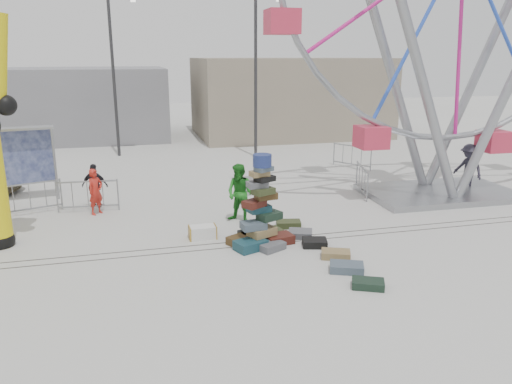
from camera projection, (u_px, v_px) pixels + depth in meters
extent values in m
plane|color=#9E9E99|center=(266.00, 253.00, 13.52)|extent=(90.00, 90.00, 0.00)
cube|color=#47443F|center=(260.00, 245.00, 14.08)|extent=(40.00, 0.04, 0.01)
cube|color=#47443F|center=(257.00, 240.00, 14.45)|extent=(40.00, 0.04, 0.01)
cube|color=gray|center=(288.00, 97.00, 33.21)|extent=(12.00, 8.00, 5.00)
cube|color=gray|center=(86.00, 103.00, 32.08)|extent=(10.00, 8.00, 4.40)
cylinder|color=#2D2D30|center=(256.00, 79.00, 25.32)|extent=(0.16, 0.16, 8.00)
cube|color=silver|center=(279.00, 0.00, 24.60)|extent=(0.25, 0.25, 0.12)
cylinder|color=#2D2D30|center=(114.00, 79.00, 25.53)|extent=(0.16, 0.16, 8.00)
cube|color=silver|center=(133.00, 1.00, 24.81)|extent=(0.25, 0.25, 0.12)
cube|color=#19414D|center=(251.00, 245.00, 13.70)|extent=(1.00, 0.84, 0.27)
cube|color=#4D1C14|center=(279.00, 239.00, 14.19)|extent=(0.87, 0.68, 0.25)
cube|color=#483217|center=(241.00, 240.00, 14.13)|extent=(0.89, 0.81, 0.23)
cube|color=#343E1F|center=(269.00, 233.00, 14.62)|extent=(0.86, 0.70, 0.25)
cube|color=#5A5C62|center=(271.00, 246.00, 13.69)|extent=(0.86, 0.76, 0.21)
cube|color=black|center=(251.00, 235.00, 14.55)|extent=(0.78, 0.61, 0.23)
cube|color=olive|center=(262.00, 231.00, 14.00)|extent=(0.88, 0.75, 0.23)
cube|color=#485967|center=(253.00, 225.00, 13.84)|extent=(0.73, 0.54, 0.21)
cube|color=#192E21|center=(269.00, 216.00, 13.99)|extent=(0.78, 0.68, 0.21)
cube|color=#19414D|center=(259.00, 209.00, 13.97)|extent=(0.72, 0.57, 0.19)
cube|color=#4D1C14|center=(254.00, 204.00, 13.77)|extent=(0.74, 0.68, 0.19)
cube|color=#483217|center=(266.00, 196.00, 13.86)|extent=(0.64, 0.49, 0.19)
cube|color=#343E1F|center=(263.00, 191.00, 13.64)|extent=(0.70, 0.61, 0.17)
cube|color=#5A5C62|center=(257.00, 184.00, 13.66)|extent=(0.59, 0.43, 0.17)
cube|color=black|center=(265.00, 179.00, 13.64)|extent=(0.63, 0.55, 0.15)
cube|color=olive|center=(259.00, 174.00, 13.58)|extent=(0.57, 0.44, 0.15)
cube|color=#485967|center=(264.00, 169.00, 13.52)|extent=(0.58, 0.51, 0.13)
cylinder|color=navy|center=(262.00, 160.00, 13.46)|extent=(0.51, 0.51, 0.34)
sphere|color=black|center=(0.00, 241.00, 13.95)|extent=(0.80, 0.80, 0.80)
sphere|color=black|center=(6.00, 105.00, 13.05)|extent=(0.55, 0.55, 0.55)
cube|color=gray|center=(439.00, 193.00, 18.99)|extent=(5.61, 3.42, 0.22)
cylinder|color=gray|center=(422.00, 78.00, 16.51)|extent=(3.87, 0.39, 9.02)
cylinder|color=gray|center=(392.00, 76.00, 18.39)|extent=(3.87, 0.39, 9.02)
cylinder|color=gray|center=(476.00, 75.00, 19.18)|extent=(3.87, 0.39, 9.02)
cube|color=#C02944|center=(443.00, 153.00, 18.58)|extent=(1.02, 1.02, 0.78)
cylinder|color=gray|center=(55.00, 163.00, 18.47)|extent=(0.09, 0.09, 2.66)
cube|color=navy|center=(28.00, 157.00, 18.06)|extent=(1.67, 0.28, 1.95)
cube|color=silver|center=(203.00, 232.00, 14.55)|extent=(0.80, 0.47, 0.37)
cube|color=#343E1F|center=(288.00, 224.00, 15.51)|extent=(0.83, 0.61, 0.20)
cube|color=#5A5C62|center=(300.00, 234.00, 14.68)|extent=(0.84, 0.78, 0.20)
cube|color=black|center=(315.00, 243.00, 13.95)|extent=(0.78, 0.68, 0.21)
cube|color=olive|center=(336.00, 254.00, 13.15)|extent=(0.87, 0.70, 0.20)
cube|color=#485967|center=(347.00, 267.00, 12.32)|extent=(0.96, 0.79, 0.21)
cube|color=#192E21|center=(368.00, 284.00, 11.47)|extent=(0.85, 0.72, 0.19)
imported|color=#B12219|center=(96.00, 192.00, 16.63)|extent=(0.67, 0.66, 1.55)
imported|color=#1C701C|center=(240.00, 193.00, 15.80)|extent=(1.16, 1.15, 1.89)
imported|color=black|center=(95.00, 186.00, 17.37)|extent=(0.98, 0.63, 1.55)
imported|color=#272531|center=(468.00, 168.00, 19.38)|extent=(1.00, 1.36, 1.88)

